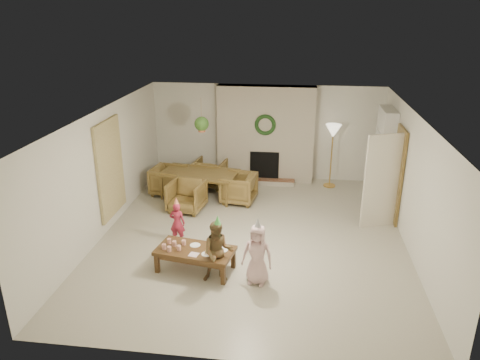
% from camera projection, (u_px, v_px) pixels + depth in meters
% --- Properties ---
extents(floor, '(7.00, 7.00, 0.00)m').
position_uv_depth(floor, '(252.00, 236.00, 9.25)').
color(floor, '#B7B29E').
rests_on(floor, ground).
extents(ceiling, '(7.00, 7.00, 0.00)m').
position_uv_depth(ceiling, '(253.00, 115.00, 8.36)').
color(ceiling, white).
rests_on(ceiling, wall_back).
extents(wall_back, '(7.00, 0.00, 7.00)m').
position_uv_depth(wall_back, '(266.00, 132.00, 12.05)').
color(wall_back, silver).
rests_on(wall_back, floor).
extents(wall_front, '(7.00, 0.00, 7.00)m').
position_uv_depth(wall_front, '(224.00, 279.00, 5.56)').
color(wall_front, silver).
rests_on(wall_front, floor).
extents(wall_left, '(0.00, 7.00, 7.00)m').
position_uv_depth(wall_left, '(104.00, 172.00, 9.16)').
color(wall_left, silver).
rests_on(wall_left, floor).
extents(wall_right, '(0.00, 7.00, 7.00)m').
position_uv_depth(wall_right, '(414.00, 186.00, 8.45)').
color(wall_right, silver).
rests_on(wall_right, floor).
extents(fireplace_mass, '(2.50, 0.40, 2.50)m').
position_uv_depth(fireplace_mass, '(266.00, 134.00, 11.86)').
color(fireplace_mass, '#502C15').
rests_on(fireplace_mass, floor).
extents(fireplace_hearth, '(1.60, 0.30, 0.12)m').
position_uv_depth(fireplace_hearth, '(264.00, 182.00, 11.96)').
color(fireplace_hearth, brown).
rests_on(fireplace_hearth, floor).
extents(fireplace_firebox, '(0.75, 0.12, 0.75)m').
position_uv_depth(fireplace_firebox, '(264.00, 165.00, 11.98)').
color(fireplace_firebox, black).
rests_on(fireplace_firebox, floor).
extents(fireplace_wreath, '(0.54, 0.10, 0.54)m').
position_uv_depth(fireplace_wreath, '(265.00, 125.00, 11.54)').
color(fireplace_wreath, '#173A15').
rests_on(fireplace_wreath, fireplace_mass).
extents(floor_lamp_base, '(0.30, 0.30, 0.03)m').
position_uv_depth(floor_lamp_base, '(329.00, 185.00, 11.82)').
color(floor_lamp_base, gold).
rests_on(floor_lamp_base, floor).
extents(floor_lamp_post, '(0.03, 0.03, 1.47)m').
position_uv_depth(floor_lamp_post, '(331.00, 158.00, 11.56)').
color(floor_lamp_post, gold).
rests_on(floor_lamp_post, floor).
extents(floor_lamp_shade, '(0.39, 0.39, 0.33)m').
position_uv_depth(floor_lamp_shade, '(333.00, 131.00, 11.31)').
color(floor_lamp_shade, beige).
rests_on(floor_lamp_shade, floor_lamp_post).
extents(bookshelf_carcass, '(0.30, 1.00, 2.20)m').
position_uv_depth(bookshelf_carcass, '(384.00, 155.00, 10.65)').
color(bookshelf_carcass, white).
rests_on(bookshelf_carcass, floor).
extents(bookshelf_shelf_a, '(0.30, 0.92, 0.03)m').
position_uv_depth(bookshelf_shelf_a, '(380.00, 181.00, 10.88)').
color(bookshelf_shelf_a, white).
rests_on(bookshelf_shelf_a, bookshelf_carcass).
extents(bookshelf_shelf_b, '(0.30, 0.92, 0.03)m').
position_uv_depth(bookshelf_shelf_b, '(382.00, 166.00, 10.74)').
color(bookshelf_shelf_b, white).
rests_on(bookshelf_shelf_b, bookshelf_carcass).
extents(bookshelf_shelf_c, '(0.30, 0.92, 0.03)m').
position_uv_depth(bookshelf_shelf_c, '(383.00, 149.00, 10.60)').
color(bookshelf_shelf_c, white).
rests_on(bookshelf_shelf_c, bookshelf_carcass).
extents(bookshelf_shelf_d, '(0.30, 0.92, 0.03)m').
position_uv_depth(bookshelf_shelf_d, '(385.00, 133.00, 10.46)').
color(bookshelf_shelf_d, white).
rests_on(bookshelf_shelf_d, bookshelf_carcass).
extents(books_row_lower, '(0.20, 0.40, 0.24)m').
position_uv_depth(books_row_lower, '(380.00, 178.00, 10.70)').
color(books_row_lower, '#A7371E').
rests_on(books_row_lower, bookshelf_shelf_a).
extents(books_row_mid, '(0.20, 0.44, 0.24)m').
position_uv_depth(books_row_mid, '(381.00, 159.00, 10.74)').
color(books_row_mid, '#283C96').
rests_on(books_row_mid, bookshelf_shelf_b).
extents(books_row_upper, '(0.20, 0.36, 0.22)m').
position_uv_depth(books_row_upper, '(384.00, 145.00, 10.46)').
color(books_row_upper, olive).
rests_on(books_row_upper, bookshelf_shelf_c).
extents(door_frame, '(0.05, 0.86, 2.04)m').
position_uv_depth(door_frame, '(398.00, 175.00, 9.65)').
color(door_frame, brown).
rests_on(door_frame, floor).
extents(door_leaf, '(0.77, 0.32, 2.00)m').
position_uv_depth(door_leaf, '(382.00, 181.00, 9.35)').
color(door_leaf, beige).
rests_on(door_leaf, floor).
extents(curtain_panel, '(0.06, 1.20, 2.00)m').
position_uv_depth(curtain_panel, '(110.00, 168.00, 9.34)').
color(curtain_panel, '#C8C38E').
rests_on(curtain_panel, wall_left).
extents(dining_table, '(1.94, 1.27, 0.64)m').
position_uv_depth(dining_table, '(199.00, 185.00, 11.02)').
color(dining_table, brown).
rests_on(dining_table, floor).
extents(dining_chair_near, '(0.86, 0.88, 0.70)m').
position_uv_depth(dining_chair_near, '(186.00, 196.00, 10.29)').
color(dining_chair_near, brown).
rests_on(dining_chair_near, floor).
extents(dining_chair_far, '(0.86, 0.88, 0.70)m').
position_uv_depth(dining_chair_far, '(210.00, 173.00, 11.72)').
color(dining_chair_far, brown).
rests_on(dining_chair_far, floor).
extents(dining_chair_left, '(0.88, 0.86, 0.70)m').
position_uv_depth(dining_chair_left, '(169.00, 181.00, 11.21)').
color(dining_chair_left, brown).
rests_on(dining_chair_left, floor).
extents(dining_chair_right, '(0.88, 0.86, 0.70)m').
position_uv_depth(dining_chair_right, '(239.00, 188.00, 10.75)').
color(dining_chair_right, brown).
rests_on(dining_chair_right, floor).
extents(hanging_plant_cord, '(0.01, 0.01, 0.70)m').
position_uv_depth(hanging_plant_cord, '(201.00, 114.00, 10.03)').
color(hanging_plant_cord, tan).
rests_on(hanging_plant_cord, ceiling).
extents(hanging_plant_pot, '(0.16, 0.16, 0.12)m').
position_uv_depth(hanging_plant_pot, '(202.00, 129.00, 10.15)').
color(hanging_plant_pot, '#984F31').
rests_on(hanging_plant_pot, hanging_plant_cord).
extents(hanging_plant_foliage, '(0.32, 0.32, 0.32)m').
position_uv_depth(hanging_plant_foliage, '(202.00, 124.00, 10.11)').
color(hanging_plant_foliage, '#284C19').
rests_on(hanging_plant_foliage, hanging_plant_pot).
extents(coffee_table_top, '(1.44, 0.89, 0.06)m').
position_uv_depth(coffee_table_top, '(195.00, 251.00, 7.93)').
color(coffee_table_top, '#4E341A').
rests_on(coffee_table_top, floor).
extents(coffee_table_apron, '(1.32, 0.77, 0.08)m').
position_uv_depth(coffee_table_apron, '(195.00, 254.00, 7.95)').
color(coffee_table_apron, '#4E341A').
rests_on(coffee_table_apron, floor).
extents(coffee_leg_fl, '(0.08, 0.08, 0.35)m').
position_uv_depth(coffee_leg_fl, '(157.00, 263.00, 7.93)').
color(coffee_leg_fl, '#4E341A').
rests_on(coffee_leg_fl, floor).
extents(coffee_leg_fr, '(0.08, 0.08, 0.35)m').
position_uv_depth(coffee_leg_fr, '(223.00, 275.00, 7.59)').
color(coffee_leg_fr, '#4E341A').
rests_on(coffee_leg_fr, floor).
extents(coffee_leg_bl, '(0.08, 0.08, 0.35)m').
position_uv_depth(coffee_leg_bl, '(171.00, 248.00, 8.42)').
color(coffee_leg_bl, '#4E341A').
rests_on(coffee_leg_bl, floor).
extents(coffee_leg_br, '(0.08, 0.08, 0.35)m').
position_uv_depth(coffee_leg_br, '(233.00, 259.00, 8.08)').
color(coffee_leg_br, '#4E341A').
rests_on(coffee_leg_br, floor).
extents(cup_a, '(0.08, 0.08, 0.09)m').
position_uv_depth(cup_a, '(164.00, 247.00, 7.91)').
color(cup_a, white).
rests_on(cup_a, coffee_table_top).
extents(cup_b, '(0.08, 0.08, 0.09)m').
position_uv_depth(cup_b, '(169.00, 241.00, 8.09)').
color(cup_b, white).
rests_on(cup_b, coffee_table_top).
extents(cup_c, '(0.08, 0.08, 0.09)m').
position_uv_depth(cup_c, '(169.00, 249.00, 7.83)').
color(cup_c, white).
rests_on(cup_c, coffee_table_top).
extents(cup_d, '(0.08, 0.08, 0.09)m').
position_uv_depth(cup_d, '(174.00, 243.00, 8.01)').
color(cup_d, white).
rests_on(cup_d, coffee_table_top).
extents(cup_e, '(0.08, 0.08, 0.09)m').
position_uv_depth(cup_e, '(179.00, 248.00, 7.86)').
color(cup_e, white).
rests_on(cup_e, coffee_table_top).
extents(cup_f, '(0.08, 0.08, 0.09)m').
position_uv_depth(cup_f, '(184.00, 242.00, 8.04)').
color(cup_f, white).
rests_on(cup_f, coffee_table_top).
extents(plate_a, '(0.22, 0.22, 0.01)m').
position_uv_depth(plate_a, '(195.00, 245.00, 8.04)').
color(plate_a, white).
rests_on(plate_a, coffee_table_top).
extents(plate_b, '(0.22, 0.22, 0.01)m').
position_uv_depth(plate_b, '(207.00, 254.00, 7.75)').
color(plate_b, white).
rests_on(plate_b, coffee_table_top).
extents(plate_c, '(0.22, 0.22, 0.01)m').
position_uv_depth(plate_c, '(222.00, 250.00, 7.88)').
color(plate_c, white).
rests_on(plate_c, coffee_table_top).
extents(food_scoop, '(0.08, 0.08, 0.07)m').
position_uv_depth(food_scoop, '(207.00, 252.00, 7.74)').
color(food_scoop, tan).
rests_on(food_scoop, plate_b).
extents(napkin_left, '(0.18, 0.18, 0.01)m').
position_uv_depth(napkin_left, '(194.00, 255.00, 7.74)').
color(napkin_left, '#EFB0CB').
rests_on(napkin_left, coffee_table_top).
extents(napkin_right, '(0.18, 0.18, 0.01)m').
position_uv_depth(napkin_right, '(218.00, 247.00, 7.98)').
color(napkin_right, '#EFB0CB').
rests_on(napkin_right, coffee_table_top).
extents(child_red, '(0.32, 0.22, 0.85)m').
position_uv_depth(child_red, '(177.00, 223.00, 8.85)').
color(child_red, '#A02238').
rests_on(child_red, floor).
extents(party_hat_red, '(0.15, 0.15, 0.16)m').
position_uv_depth(party_hat_red, '(176.00, 201.00, 8.69)').
color(party_hat_red, gold).
rests_on(party_hat_red, child_red).
extents(child_plaid, '(0.59, 0.50, 1.08)m').
position_uv_depth(child_plaid, '(218.00, 252.00, 7.57)').
color(child_plaid, brown).
rests_on(child_plaid, floor).
extents(party_hat_plaid, '(0.15, 0.15, 0.18)m').
position_uv_depth(party_hat_plaid, '(218.00, 220.00, 7.36)').
color(party_hat_plaid, '#54C353').
rests_on(party_hat_plaid, child_plaid).
extents(child_pink, '(0.56, 0.41, 1.05)m').
position_uv_depth(child_pink, '(257.00, 254.00, 7.52)').
color(child_pink, beige).
rests_on(child_pink, floor).
extents(party_hat_pink, '(0.17, 0.17, 0.19)m').
position_uv_depth(party_hat_pink, '(258.00, 223.00, 7.32)').
color(party_hat_pink, '#B2B4B9').
rests_on(party_hat_pink, child_pink).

